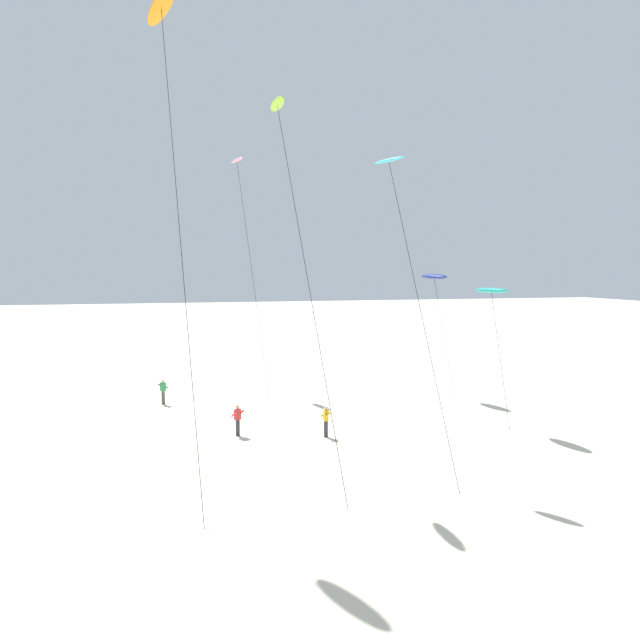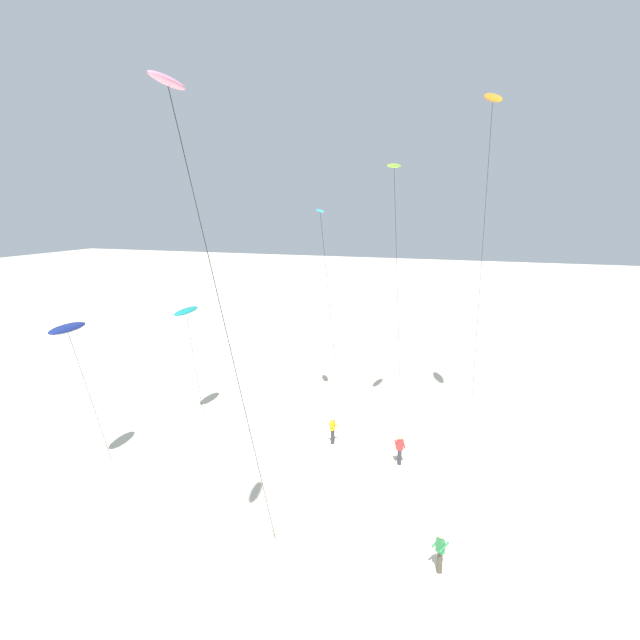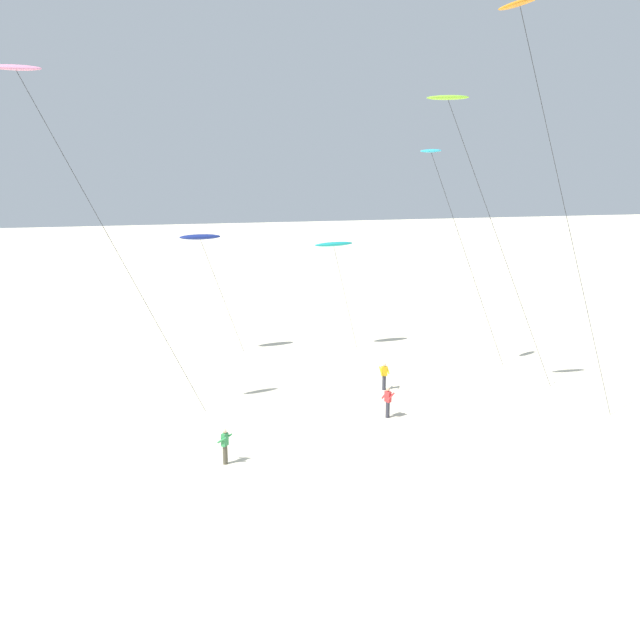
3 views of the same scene
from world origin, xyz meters
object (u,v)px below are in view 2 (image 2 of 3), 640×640
(kite_cyan, at_px, (321,217))
(kite_flyer_nearest, at_px, (400,450))
(kite_navy, at_px, (67,329))
(kite_flyer_furthest, at_px, (333,430))
(kite_teal, at_px, (186,311))
(kite_pink, at_px, (171,96))
(kite_orange, at_px, (493,102))
(kite_lime, at_px, (394,171))
(kite_flyer_middle, at_px, (440,552))

(kite_cyan, xyz_separation_m, kite_flyer_nearest, (-5.11, -6.57, -12.71))
(kite_navy, bearing_deg, kite_flyer_furthest, -48.47)
(kite_teal, height_order, kite_pink, kite_pink)
(kite_cyan, distance_m, kite_flyer_furthest, 13.39)
(kite_orange, distance_m, kite_navy, 25.37)
(kite_teal, xyz_separation_m, kite_flyer_nearest, (-1.22, -14.31, -6.77))
(kite_orange, height_order, kite_navy, kite_orange)
(kite_teal, height_order, kite_lime, kite_lime)
(kite_flyer_nearest, bearing_deg, kite_teal, 85.12)
(kite_teal, xyz_separation_m, kite_flyer_middle, (-10.38, -17.94, -6.77))
(kite_pink, height_order, kite_orange, kite_orange)
(kite_orange, bearing_deg, kite_lime, 98.29)
(kite_flyer_furthest, bearing_deg, kite_flyer_nearest, -108.22)
(kite_cyan, bearing_deg, kite_flyer_nearest, -127.90)
(kite_pink, relative_size, kite_navy, 2.06)
(kite_cyan, bearing_deg, kite_flyer_furthest, -150.15)
(kite_pink, xyz_separation_m, kite_orange, (21.52, -6.21, 2.75))
(kite_teal, bearing_deg, kite_orange, -79.88)
(kite_orange, height_order, kite_flyer_middle, kite_orange)
(kite_pink, height_order, kite_navy, kite_pink)
(kite_flyer_middle, bearing_deg, kite_lime, 21.95)
(kite_cyan, height_order, kite_navy, kite_cyan)
(kite_flyer_nearest, bearing_deg, kite_pink, 171.53)
(kite_flyer_middle, bearing_deg, kite_orange, -0.14)
(kite_navy, relative_size, kite_flyer_middle, 5.14)
(kite_flyer_nearest, xyz_separation_m, kite_flyer_middle, (-9.15, -3.63, 0.00))
(kite_cyan, distance_m, kite_navy, 16.58)
(kite_flyer_middle, bearing_deg, kite_flyer_nearest, 21.65)
(kite_teal, distance_m, kite_flyer_furthest, 11.94)
(kite_teal, height_order, kite_flyer_nearest, kite_teal)
(kite_pink, bearing_deg, kite_navy, 54.38)
(kite_cyan, xyz_separation_m, kite_orange, (-0.68, -10.23, 6.25))
(kite_flyer_middle, distance_m, kite_flyer_furthest, 13.37)
(kite_lime, height_order, kite_flyer_nearest, kite_lime)
(kite_teal, bearing_deg, kite_pink, -147.29)
(kite_navy, height_order, kite_flyer_nearest, kite_navy)
(kite_cyan, height_order, kite_flyer_furthest, kite_cyan)
(kite_flyer_nearest, bearing_deg, kite_navy, 117.83)
(kite_navy, relative_size, kite_flyer_furthest, 5.14)
(kite_orange, distance_m, kite_flyer_middle, 23.33)
(kite_cyan, relative_size, kite_navy, 1.65)
(kite_lime, bearing_deg, kite_teal, 100.85)
(kite_navy, distance_m, kite_flyer_furthest, 16.14)
(kite_cyan, relative_size, kite_flyer_furthest, 8.48)
(kite_teal, bearing_deg, kite_lime, -79.15)
(kite_teal, height_order, kite_navy, kite_navy)
(kite_lime, xyz_separation_m, kite_navy, (-11.70, 13.66, -7.93))
(kite_teal, distance_m, kite_cyan, 10.50)
(kite_orange, bearing_deg, kite_flyer_middle, 179.86)
(kite_pink, height_order, kite_flyer_middle, kite_pink)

